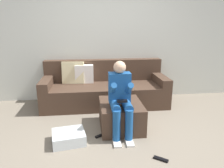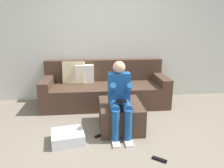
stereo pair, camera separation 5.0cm
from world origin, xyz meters
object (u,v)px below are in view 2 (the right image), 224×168
object	(u,v)px
couch_sectional	(104,89)
person_seated	(120,97)
remote_near_ottoman	(159,160)
ottoman	(120,115)
storage_bin	(68,137)
remote_by_storage_bin	(99,136)

from	to	relation	value
couch_sectional	person_seated	xyz separation A→B (m)	(0.14, -1.27, 0.27)
person_seated	remote_near_ottoman	distance (m)	0.96
ottoman	storage_bin	xyz separation A→B (m)	(-0.77, -0.36, -0.13)
couch_sectional	storage_bin	size ratio (longest dim) A/B	5.59
ottoman	storage_bin	world-z (taller)	ottoman
couch_sectional	remote_by_storage_bin	size ratio (longest dim) A/B	15.38
ottoman	remote_near_ottoman	xyz separation A→B (m)	(0.35, -0.88, -0.19)
couch_sectional	remote_by_storage_bin	world-z (taller)	couch_sectional
ottoman	person_seated	xyz separation A→B (m)	(-0.04, -0.20, 0.37)
couch_sectional	storage_bin	distance (m)	1.56
storage_bin	remote_near_ottoman	bearing A→B (deg)	-25.20
couch_sectional	storage_bin	bearing A→B (deg)	-112.80
ottoman	storage_bin	distance (m)	0.86
couch_sectional	remote_by_storage_bin	xyz separation A→B (m)	(-0.16, -1.31, -0.30)
person_seated	remote_near_ottoman	xyz separation A→B (m)	(0.39, -0.68, -0.56)
couch_sectional	remote_near_ottoman	world-z (taller)	couch_sectional
ottoman	person_seated	bearing A→B (deg)	-100.89
ottoman	storage_bin	bearing A→B (deg)	-155.19
couch_sectional	person_seated	size ratio (longest dim) A/B	2.26
couch_sectional	remote_near_ottoman	distance (m)	2.04
remote_by_storage_bin	ottoman	bearing A→B (deg)	5.04
ottoman	couch_sectional	bearing A→B (deg)	99.43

